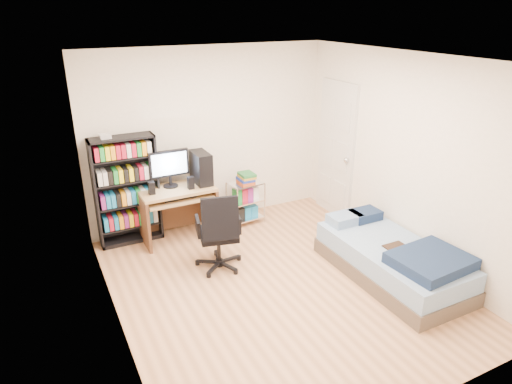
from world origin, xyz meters
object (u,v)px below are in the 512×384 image
media_shelf (127,189)px  office_chair (219,245)px  computer_desk (183,191)px  bed (393,260)px

media_shelf → office_chair: size_ratio=1.53×
computer_desk → bed: computer_desk is taller
media_shelf → computer_desk: size_ratio=1.23×
office_chair → media_shelf: bearing=137.5°
office_chair → bed: office_chair is taller
media_shelf → office_chair: bearing=-56.4°
bed → office_chair: bearing=147.4°
media_shelf → bed: bearing=-42.4°
office_chair → bed: 2.05m
computer_desk → bed: 2.83m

